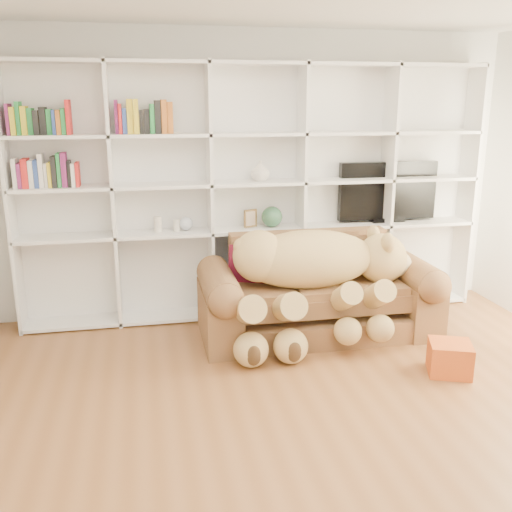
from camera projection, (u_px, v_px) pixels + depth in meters
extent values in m
plane|color=brown|center=(330.00, 442.00, 3.54)|extent=(5.00, 5.00, 0.00)
cube|color=white|center=(252.00, 175.00, 5.55)|extent=(5.00, 0.02, 2.70)
cube|color=white|center=(253.00, 191.00, 5.55)|extent=(4.40, 0.03, 2.40)
cube|color=white|center=(10.00, 201.00, 4.98)|extent=(0.03, 0.35, 2.40)
cube|color=white|center=(113.00, 198.00, 5.15)|extent=(0.03, 0.35, 2.40)
cube|color=white|center=(210.00, 195.00, 5.32)|extent=(0.03, 0.35, 2.40)
cube|color=white|center=(301.00, 192.00, 5.49)|extent=(0.03, 0.35, 2.40)
cube|color=white|center=(386.00, 189.00, 5.65)|extent=(0.03, 0.35, 2.40)
cube|color=white|center=(467.00, 186.00, 5.82)|extent=(0.03, 0.35, 2.40)
cube|color=white|center=(256.00, 309.00, 5.71)|extent=(4.40, 0.35, 0.03)
cube|color=white|center=(256.00, 229.00, 5.49)|extent=(4.40, 0.35, 0.03)
cube|color=white|center=(256.00, 183.00, 5.38)|extent=(4.40, 0.35, 0.03)
cube|color=white|center=(256.00, 134.00, 5.26)|extent=(4.40, 0.35, 0.03)
cube|color=white|center=(256.00, 63.00, 5.09)|extent=(4.40, 0.35, 0.03)
cube|color=brown|center=(317.00, 323.00, 5.16)|extent=(1.99, 0.81, 0.21)
cube|color=brown|center=(319.00, 291.00, 5.06)|extent=(1.48, 0.66, 0.28)
cube|color=brown|center=(308.00, 258.00, 5.37)|extent=(1.48, 0.19, 0.52)
cube|color=brown|center=(220.00, 313.00, 4.95)|extent=(0.30, 0.90, 0.52)
cube|color=brown|center=(410.00, 300.00, 5.29)|extent=(0.30, 0.90, 0.52)
cylinder|color=brown|center=(219.00, 285.00, 4.88)|extent=(0.30, 0.85, 0.30)
cylinder|color=brown|center=(412.00, 273.00, 5.22)|extent=(0.30, 0.85, 0.30)
ellipsoid|color=tan|center=(309.00, 259.00, 4.94)|extent=(1.18, 0.57, 0.51)
sphere|color=tan|center=(259.00, 256.00, 4.84)|extent=(0.45, 0.45, 0.45)
sphere|color=tan|center=(381.00, 258.00, 5.07)|extent=(0.45, 0.45, 0.45)
sphere|color=beige|center=(399.00, 264.00, 5.12)|extent=(0.22, 0.22, 0.22)
sphere|color=#3B2815|center=(408.00, 264.00, 5.14)|extent=(0.07, 0.07, 0.07)
ellipsoid|color=tan|center=(388.00, 243.00, 4.87)|extent=(0.11, 0.17, 0.17)
ellipsoid|color=tan|center=(373.00, 235.00, 5.17)|extent=(0.11, 0.17, 0.17)
sphere|color=tan|center=(242.00, 247.00, 4.79)|extent=(0.15, 0.15, 0.15)
cylinder|color=tan|center=(342.00, 299.00, 4.76)|extent=(0.19, 0.54, 0.40)
cylinder|color=tan|center=(374.00, 297.00, 4.82)|extent=(0.19, 0.54, 0.40)
cylinder|color=tan|center=(247.00, 310.00, 4.62)|extent=(0.22, 0.63, 0.46)
cylinder|color=tan|center=(285.00, 307.00, 4.68)|extent=(0.22, 0.63, 0.46)
sphere|color=tan|center=(348.00, 332.00, 4.66)|extent=(0.23, 0.23, 0.23)
sphere|color=tan|center=(381.00, 329.00, 4.71)|extent=(0.23, 0.23, 0.23)
sphere|color=tan|center=(251.00, 349.00, 4.52)|extent=(0.28, 0.28, 0.28)
sphere|color=tan|center=(290.00, 346.00, 4.59)|extent=(0.28, 0.28, 0.28)
cube|color=#5B0F22|center=(250.00, 265.00, 5.09)|extent=(0.41, 0.32, 0.38)
cube|color=#BF4E19|center=(450.00, 358.00, 4.40)|extent=(0.40, 0.38, 0.25)
cube|color=black|center=(387.00, 191.00, 5.71)|extent=(1.01, 0.08, 0.58)
cube|color=black|center=(386.00, 219.00, 5.79)|extent=(0.34, 0.18, 0.04)
cube|color=brown|center=(250.00, 218.00, 5.45)|extent=(0.14, 0.07, 0.17)
sphere|color=#295138|center=(272.00, 217.00, 5.49)|extent=(0.20, 0.20, 0.20)
cylinder|color=silver|center=(158.00, 224.00, 5.29)|extent=(0.08, 0.08, 0.14)
cylinder|color=silver|center=(177.00, 225.00, 5.33)|extent=(0.07, 0.07, 0.11)
sphere|color=silver|center=(186.00, 224.00, 5.34)|extent=(0.13, 0.13, 0.13)
imported|color=beige|center=(260.00, 171.00, 5.35)|extent=(0.18, 0.18, 0.19)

